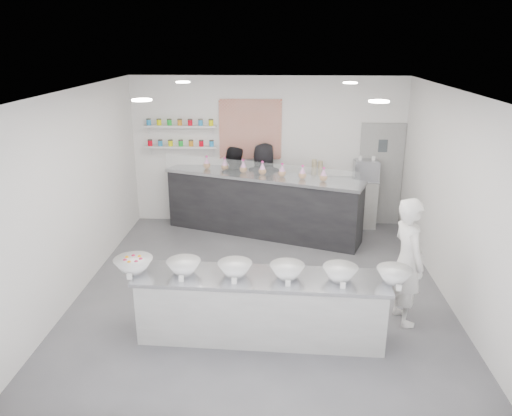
% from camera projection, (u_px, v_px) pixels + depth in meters
% --- Properties ---
extents(floor, '(6.00, 6.00, 0.00)m').
position_uv_depth(floor, '(261.00, 287.00, 7.78)').
color(floor, '#515156').
rests_on(floor, ground).
extents(ceiling, '(6.00, 6.00, 0.00)m').
position_uv_depth(ceiling, '(262.00, 91.00, 6.81)').
color(ceiling, white).
rests_on(ceiling, floor).
extents(back_wall, '(5.50, 0.00, 5.50)m').
position_uv_depth(back_wall, '(268.00, 151.00, 10.13)').
color(back_wall, white).
rests_on(back_wall, floor).
extents(left_wall, '(0.00, 6.00, 6.00)m').
position_uv_depth(left_wall, '(78.00, 193.00, 7.42)').
color(left_wall, white).
rests_on(left_wall, floor).
extents(right_wall, '(0.00, 6.00, 6.00)m').
position_uv_depth(right_wall, '(453.00, 198.00, 7.16)').
color(right_wall, white).
rests_on(right_wall, floor).
extents(back_door, '(0.88, 0.04, 2.10)m').
position_uv_depth(back_door, '(380.00, 175.00, 10.14)').
color(back_door, gray).
rests_on(back_door, floor).
extents(pattern_panel, '(1.25, 0.03, 1.20)m').
position_uv_depth(pattern_panel, '(250.00, 129.00, 9.98)').
color(pattern_panel, '#A11F00').
rests_on(pattern_panel, back_wall).
extents(jar_shelf_lower, '(1.45, 0.22, 0.04)m').
position_uv_depth(jar_shelf_lower, '(181.00, 147.00, 10.09)').
color(jar_shelf_lower, silver).
rests_on(jar_shelf_lower, back_wall).
extents(jar_shelf_upper, '(1.45, 0.22, 0.04)m').
position_uv_depth(jar_shelf_upper, '(180.00, 126.00, 9.95)').
color(jar_shelf_upper, silver).
rests_on(jar_shelf_upper, back_wall).
extents(preserve_jars, '(1.45, 0.10, 0.56)m').
position_uv_depth(preserve_jars, '(180.00, 133.00, 9.98)').
color(preserve_jars, red).
rests_on(preserve_jars, jar_shelf_lower).
extents(downlight_0, '(0.24, 0.24, 0.02)m').
position_uv_depth(downlight_0, '(142.00, 100.00, 5.94)').
color(downlight_0, white).
rests_on(downlight_0, ceiling).
extents(downlight_1, '(0.24, 0.24, 0.02)m').
position_uv_depth(downlight_1, '(379.00, 101.00, 5.81)').
color(downlight_1, white).
rests_on(downlight_1, ceiling).
extents(downlight_2, '(0.24, 0.24, 0.02)m').
position_uv_depth(downlight_2, '(183.00, 82.00, 8.40)').
color(downlight_2, white).
rests_on(downlight_2, ceiling).
extents(downlight_3, '(0.24, 0.24, 0.02)m').
position_uv_depth(downlight_3, '(350.00, 83.00, 8.26)').
color(downlight_3, white).
rests_on(downlight_3, ceiling).
extents(prep_counter, '(3.19, 0.85, 0.86)m').
position_uv_depth(prep_counter, '(261.00, 307.00, 6.35)').
color(prep_counter, '#9C9C98').
rests_on(prep_counter, floor).
extents(back_bar, '(3.90, 2.01, 1.21)m').
position_uv_depth(back_bar, '(262.00, 205.00, 9.72)').
color(back_bar, black).
rests_on(back_bar, floor).
extents(sneeze_guard, '(3.61, 1.34, 0.33)m').
position_uv_depth(sneeze_guard, '(255.00, 171.00, 9.18)').
color(sneeze_guard, white).
rests_on(sneeze_guard, back_bar).
extents(espresso_ledge, '(1.35, 0.43, 1.01)m').
position_uv_depth(espresso_ledge, '(343.00, 203.00, 10.17)').
color(espresso_ledge, '#9C9C98').
rests_on(espresso_ledge, floor).
extents(espresso_machine, '(0.49, 0.34, 0.37)m').
position_uv_depth(espresso_machine, '(366.00, 170.00, 9.93)').
color(espresso_machine, '#93969E').
rests_on(espresso_machine, espresso_ledge).
extents(cup_stacks, '(0.24, 0.24, 0.37)m').
position_uv_depth(cup_stacks, '(317.00, 169.00, 9.97)').
color(cup_stacks, '#94805F').
rests_on(cup_stacks, espresso_ledge).
extents(prep_bowls, '(3.70, 0.68, 0.17)m').
position_uv_depth(prep_bowls, '(261.00, 270.00, 6.19)').
color(prep_bowls, white).
rests_on(prep_bowls, prep_counter).
extents(label_cards, '(3.31, 0.04, 0.07)m').
position_uv_depth(label_cards, '(261.00, 295.00, 5.69)').
color(label_cards, white).
rests_on(label_cards, prep_counter).
extents(cookie_bags, '(2.44, 1.01, 0.26)m').
position_uv_depth(cookie_bags, '(262.00, 168.00, 9.48)').
color(cookie_bags, '#FF98E6').
rests_on(cookie_bags, back_bar).
extents(woman_prep, '(0.55, 0.72, 1.76)m').
position_uv_depth(woman_prep, '(408.00, 261.00, 6.59)').
color(woman_prep, white).
rests_on(woman_prep, floor).
extents(staff_left, '(0.92, 0.78, 1.68)m').
position_uv_depth(staff_left, '(233.00, 188.00, 10.00)').
color(staff_left, black).
rests_on(staff_left, floor).
extents(staff_right, '(0.88, 0.59, 1.75)m').
position_uv_depth(staff_right, '(264.00, 186.00, 9.96)').
color(staff_right, black).
rests_on(staff_right, floor).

